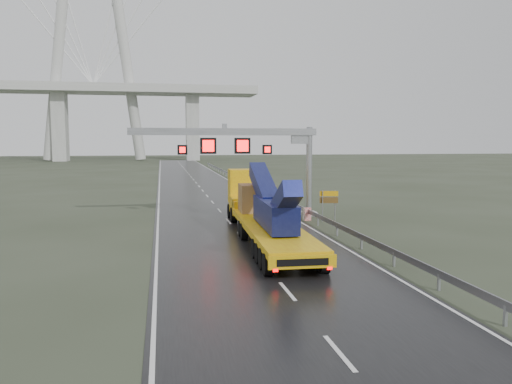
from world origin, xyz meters
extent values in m
plane|color=#303726|center=(0.00, 0.00, 0.00)|extent=(400.00, 400.00, 0.00)
cube|color=black|center=(0.00, 40.00, 0.01)|extent=(11.00, 200.00, 0.02)
cube|color=#A9A9A5|center=(6.90, 18.00, 0.15)|extent=(1.20, 1.20, 0.30)
cylinder|color=gray|center=(6.90, 18.00, 3.60)|extent=(0.48, 0.48, 7.20)
cube|color=gray|center=(0.00, 18.00, 6.80)|extent=(14.80, 0.55, 0.55)
cube|color=gray|center=(6.10, 18.00, 6.30)|extent=(1.40, 0.35, 0.90)
cube|color=gray|center=(0.00, 18.00, 7.25)|extent=(0.35, 0.35, 0.35)
cube|color=black|center=(-1.30, 17.95, 5.70)|extent=(1.25, 0.25, 1.25)
cube|color=#FF0C0C|center=(-1.30, 17.81, 5.70)|extent=(0.90, 0.02, 0.90)
cube|color=black|center=(1.40, 17.95, 5.70)|extent=(1.25, 0.25, 1.25)
cube|color=#FF0C0C|center=(1.40, 17.81, 5.70)|extent=(0.90, 0.02, 0.90)
cube|color=black|center=(-3.30, 17.95, 5.40)|extent=(0.75, 0.25, 0.75)
cube|color=#FF0C0C|center=(-3.30, 17.81, 5.40)|extent=(0.54, 0.02, 0.54)
cube|color=black|center=(3.40, 17.95, 5.40)|extent=(0.75, 0.25, 0.75)
cube|color=#FF0C0C|center=(3.40, 17.81, 5.40)|extent=(0.54, 0.02, 0.54)
cube|color=#A9A9A5|center=(-35.00, 140.00, 10.50)|extent=(4.00, 6.00, 21.00)
cube|color=#A9A9A5|center=(5.00, 140.00, 10.50)|extent=(4.00, 6.00, 21.00)
cube|color=#C7860B|center=(1.23, 6.66, 1.09)|extent=(3.40, 14.64, 0.36)
cube|color=#C7860B|center=(0.98, -0.77, 0.88)|extent=(3.02, 0.23, 0.57)
cube|color=black|center=(0.98, -0.84, 0.88)|extent=(2.29, 0.10, 0.31)
cube|color=#FF0505|center=(-0.21, -0.80, 0.57)|extent=(0.23, 0.05, 0.12)
cube|color=#FF0505|center=(2.17, -0.88, 0.57)|extent=(0.23, 0.05, 0.12)
cube|color=#C7860B|center=(1.50, 14.35, 1.51)|extent=(2.74, 1.34, 0.52)
cube|color=#C7860B|center=(1.55, 16.01, 1.25)|extent=(2.81, 3.21, 1.25)
cube|color=#C7860B|center=(1.61, 17.88, 2.49)|extent=(2.67, 2.17, 2.70)
cube|color=black|center=(1.65, 18.94, 2.81)|extent=(2.39, 0.13, 1.25)
cube|color=#111550|center=(1.20, 5.62, 2.08)|extent=(1.67, 6.28, 1.46)
cube|color=#111550|center=(1.32, 9.26, 3.33)|extent=(1.23, 5.76, 2.66)
cube|color=#111550|center=(1.11, 3.02, 3.01)|extent=(1.07, 4.15, 2.51)
cylinder|color=gray|center=(1.82, 5.60, 3.01)|extent=(0.32, 0.32, 1.66)
cube|color=#A9714C|center=(1.42, 12.06, 2.21)|extent=(2.36, 2.36, 1.87)
cylinder|color=black|center=(1.08, 1.98, 0.52)|extent=(3.05, 1.14, 1.04)
cylinder|color=black|center=(1.32, 9.26, 0.52)|extent=(3.05, 1.14, 1.04)
cylinder|color=black|center=(1.61, 17.67, 0.57)|extent=(2.84, 1.24, 1.14)
cylinder|color=gray|center=(6.95, 14.58, 1.19)|extent=(0.08, 0.08, 2.38)
cylinder|color=gray|center=(7.94, 14.58, 1.19)|extent=(0.08, 0.08, 2.38)
cube|color=#E09E0B|center=(7.45, 14.58, 2.13)|extent=(1.37, 0.35, 0.40)
cube|color=brown|center=(7.45, 14.58, 1.64)|extent=(1.37, 0.35, 0.45)
cube|color=red|center=(6.00, 15.43, 0.49)|extent=(0.64, 0.46, 0.98)
camera|label=1|loc=(-4.90, -21.05, 6.06)|focal=35.00mm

